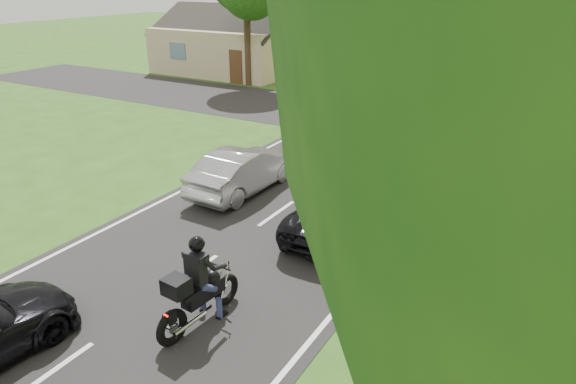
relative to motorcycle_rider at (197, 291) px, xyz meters
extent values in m
plane|color=#2B4914|center=(-1.42, 1.41, -0.80)|extent=(140.00, 140.00, 0.00)
cube|color=black|center=(-1.42, 11.41, -0.80)|extent=(8.00, 100.00, 0.01)
cube|color=black|center=(-1.42, 17.41, -0.80)|extent=(60.00, 7.00, 0.01)
torus|color=black|center=(0.06, 0.89, -0.44)|extent=(0.20, 0.72, 0.71)
torus|color=black|center=(-0.06, -0.73, -0.44)|extent=(0.23, 0.79, 0.78)
cube|color=black|center=(0.01, 0.19, -0.12)|extent=(0.38, 1.05, 0.32)
sphere|color=black|center=(0.03, 0.46, 0.07)|extent=(0.37, 0.37, 0.37)
cube|color=black|center=(-0.02, -0.19, 0.07)|extent=(0.41, 0.62, 0.11)
cube|color=#FF0C07|center=(-0.07, -0.85, -0.10)|extent=(0.11, 0.04, 0.05)
cylinder|color=silver|center=(0.14, -0.42, -0.47)|extent=(0.16, 0.87, 0.10)
cylinder|color=black|center=(0.05, 0.67, 0.27)|extent=(0.67, 0.09, 0.04)
cube|color=black|center=(-0.04, -0.52, 0.40)|extent=(0.51, 0.47, 0.35)
cube|color=black|center=(0.00, 0.02, 0.54)|extent=(0.45, 0.27, 0.65)
sphere|color=black|center=(0.00, 0.10, 1.05)|extent=(0.32, 0.32, 0.32)
cylinder|color=navy|center=(-0.21, 0.40, -0.55)|extent=(0.14, 0.14, 0.49)
cylinder|color=navy|center=(0.26, 0.36, -0.55)|extent=(0.14, 0.14, 0.49)
imported|color=black|center=(0.83, 5.41, -0.13)|extent=(2.52, 4.88, 1.32)
imported|color=#ADADB2|center=(-3.31, 6.41, -0.05)|extent=(1.67, 4.53, 1.48)
imported|color=#95999C|center=(-3.58, 13.12, 0.00)|extent=(2.26, 4.80, 1.59)
cylinder|color=black|center=(3.78, 15.41, 2.20)|extent=(0.20, 0.20, 6.00)
cylinder|color=black|center=(1.08, 15.41, 4.80)|extent=(5.40, 0.14, 0.14)
imported|color=black|center=(0.58, 15.41, 4.25)|extent=(0.16, 0.36, 1.00)
imported|color=black|center=(-2.42, 15.41, 4.25)|extent=(0.16, 0.36, 1.00)
sphere|color=#FF0C07|center=(0.58, 15.23, 4.58)|extent=(0.16, 0.16, 0.16)
sphere|color=#FF0C07|center=(-2.42, 15.23, 4.58)|extent=(0.16, 0.16, 0.16)
cylinder|color=black|center=(-6.62, 19.41, 2.20)|extent=(0.20, 0.20, 6.00)
cylinder|color=brown|center=(4.78, -0.59, 4.20)|extent=(0.28, 0.28, 10.00)
cylinder|color=brown|center=(4.78, 23.41, 4.20)|extent=(0.28, 0.28, 10.00)
cylinder|color=slate|center=(3.28, 4.41, 0.20)|extent=(0.05, 0.05, 2.00)
cube|color=silver|center=(3.28, 4.38, 1.10)|extent=(0.55, 0.04, 0.45)
cylinder|color=slate|center=(3.48, 12.41, 0.20)|extent=(0.05, 0.05, 2.00)
cube|color=#0C591E|center=(3.48, 12.38, 1.10)|extent=(0.55, 0.04, 0.45)
cylinder|color=#332316|center=(-13.42, 21.41, 2.28)|extent=(0.44, 0.44, 6.16)
cylinder|color=#332316|center=(-15.42, 31.41, 2.56)|extent=(0.44, 0.44, 6.72)
cube|color=tan|center=(-17.42, 25.41, 0.80)|extent=(10.00, 8.00, 3.20)
cube|color=black|center=(-17.42, 23.41, 2.90)|extent=(10.20, 4.00, 2.29)
cube|color=black|center=(-17.42, 27.41, 2.90)|extent=(10.20, 4.00, 2.29)
camera|label=1|loc=(6.09, -6.68, 5.96)|focal=32.00mm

